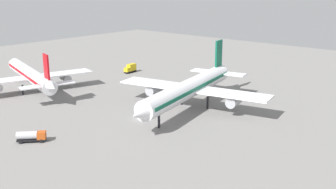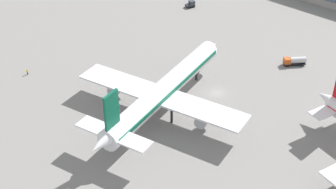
{
  "view_description": "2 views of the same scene",
  "coord_description": "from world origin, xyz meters",
  "px_view_note": "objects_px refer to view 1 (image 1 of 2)",
  "views": [
    {
      "loc": [
        71.36,
        -71.08,
        34.8
      ],
      "look_at": [
        -0.85,
        12.56,
        3.94
      ],
      "focal_mm": 43.65,
      "sensor_mm": 36.0,
      "label": 1
    },
    {
      "loc": [
        -62.0,
        85.72,
        70.43
      ],
      "look_at": [
        3.34,
        15.32,
        5.47
      ],
      "focal_mm": 51.3,
      "sensor_mm": 36.0,
      "label": 2
    }
  ],
  "objects_px": {
    "catering_truck": "(130,68)",
    "fuel_truck": "(31,136)",
    "airplane_at_gate": "(190,88)",
    "airplane_taxiing": "(31,75)"
  },
  "relations": [
    {
      "from": "catering_truck",
      "to": "fuel_truck",
      "type": "bearing_deg",
      "value": 21.47
    },
    {
      "from": "airplane_at_gate",
      "to": "airplane_taxiing",
      "type": "distance_m",
      "value": 54.16
    },
    {
      "from": "airplane_taxiing",
      "to": "fuel_truck",
      "type": "bearing_deg",
      "value": 164.45
    },
    {
      "from": "airplane_at_gate",
      "to": "catering_truck",
      "type": "xyz_separation_m",
      "value": [
        -46.97,
        22.62,
        -4.46
      ]
    },
    {
      "from": "airplane_taxiing",
      "to": "catering_truck",
      "type": "distance_m",
      "value": 41.03
    },
    {
      "from": "airplane_taxiing",
      "to": "fuel_truck",
      "type": "xyz_separation_m",
      "value": [
        38.95,
        -23.94,
        -4.01
      ]
    },
    {
      "from": "airplane_at_gate",
      "to": "airplane_taxiing",
      "type": "xyz_separation_m",
      "value": [
        -51.06,
        -18.04,
        -0.76
      ]
    },
    {
      "from": "fuel_truck",
      "to": "airplane_at_gate",
      "type": "bearing_deg",
      "value": 25.75
    },
    {
      "from": "airplane_at_gate",
      "to": "catering_truck",
      "type": "relative_size",
      "value": 9.54
    },
    {
      "from": "airplane_taxiing",
      "to": "catering_truck",
      "type": "relative_size",
      "value": 8.26
    }
  ]
}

